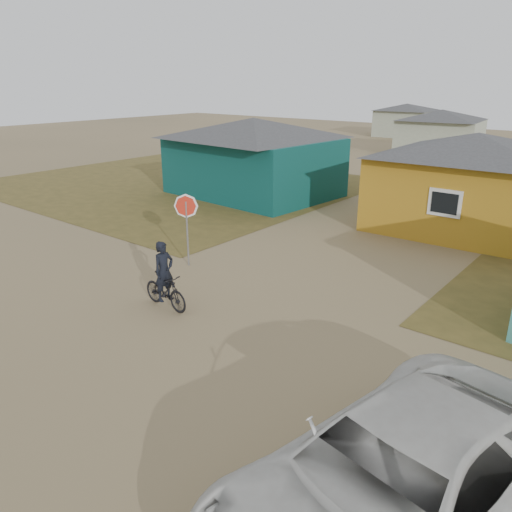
% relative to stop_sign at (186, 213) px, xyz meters
% --- Properties ---
extents(ground, '(120.00, 120.00, 0.00)m').
position_rel_stop_sign_xyz_m(ground, '(3.29, -3.71, -1.79)').
color(ground, olive).
extents(grass_nw, '(20.00, 18.00, 0.00)m').
position_rel_stop_sign_xyz_m(grass_nw, '(-10.71, 9.29, -1.78)').
color(grass_nw, brown).
rests_on(grass_nw, ground).
extents(house_teal, '(8.93, 7.08, 4.00)m').
position_rel_stop_sign_xyz_m(house_teal, '(-5.21, 9.79, 0.27)').
color(house_teal, '#0A3A38').
rests_on(house_teal, ground).
extents(house_yellow, '(7.72, 6.76, 3.90)m').
position_rel_stop_sign_xyz_m(house_yellow, '(5.79, 10.29, 0.22)').
color(house_yellow, '#B27D1B').
rests_on(house_yellow, ground).
extents(house_pale_west, '(7.04, 6.15, 3.60)m').
position_rel_stop_sign_xyz_m(house_pale_west, '(-2.71, 30.29, 0.07)').
color(house_pale_west, '#9DA48D').
rests_on(house_pale_west, ground).
extents(house_pale_north, '(6.28, 5.81, 3.40)m').
position_rel_stop_sign_xyz_m(house_pale_north, '(-10.71, 42.29, -0.03)').
color(house_pale_north, '#9DA48D').
rests_on(house_pale_north, ground).
extents(stop_sign, '(0.78, 0.20, 2.43)m').
position_rel_stop_sign_xyz_m(stop_sign, '(0.00, 0.00, 0.00)').
color(stop_sign, gray).
rests_on(stop_sign, ground).
extents(cyclist, '(1.69, 0.62, 1.88)m').
position_rel_stop_sign_xyz_m(cyclist, '(1.90, -2.66, -1.10)').
color(cyclist, black).
rests_on(cyclist, ground).
extents(vehicle, '(3.99, 6.71, 1.75)m').
position_rel_stop_sign_xyz_m(vehicle, '(9.77, -5.54, -0.91)').
color(vehicle, silver).
rests_on(vehicle, ground).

